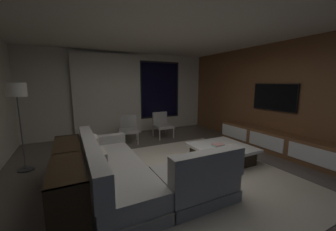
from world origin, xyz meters
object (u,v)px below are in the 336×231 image
(sectional_couch, at_px, (134,173))
(mounted_tv, at_px, (274,97))
(standing_lamp, at_px, (17,96))
(book_stack_on_coffee_table, at_px, (218,145))
(console_table_behind_couch, at_px, (69,174))
(coffee_table, at_px, (222,154))
(accent_chair_by_curtain, at_px, (128,127))
(media_console, at_px, (273,142))
(accent_chair_near_window, at_px, (162,123))

(sectional_couch, relative_size, mounted_tv, 2.13)
(standing_lamp, bearing_deg, book_stack_on_coffee_table, -20.78)
(book_stack_on_coffee_table, distance_m, standing_lamp, 4.07)
(console_table_behind_couch, bearing_deg, coffee_table, 2.56)
(sectional_couch, relative_size, accent_chair_by_curtain, 3.21)
(media_console, distance_m, standing_lamp, 5.66)
(book_stack_on_coffee_table, height_order, standing_lamp, standing_lamp)
(sectional_couch, xyz_separation_m, mounted_tv, (3.81, 0.38, 1.06))
(media_console, distance_m, console_table_behind_couch, 4.54)
(accent_chair_near_window, relative_size, standing_lamp, 0.46)
(coffee_table, relative_size, book_stack_on_coffee_table, 4.43)
(sectional_couch, height_order, console_table_behind_couch, sectional_couch)
(accent_chair_by_curtain, bearing_deg, console_table_behind_couch, -122.04)
(media_console, bearing_deg, coffee_table, 177.15)
(book_stack_on_coffee_table, height_order, media_console, media_console)
(sectional_couch, xyz_separation_m, media_console, (3.63, 0.18, -0.04))
(sectional_couch, xyz_separation_m, accent_chair_by_curtain, (0.65, 2.63, 0.14))
(book_stack_on_coffee_table, bearing_deg, standing_lamp, 159.22)
(coffee_table, height_order, standing_lamp, standing_lamp)
(console_table_behind_couch, bearing_deg, standing_lamp, 116.74)
(accent_chair_by_curtain, height_order, console_table_behind_couch, accent_chair_by_curtain)
(console_table_behind_couch, bearing_deg, sectional_couch, -8.03)
(mounted_tv, height_order, console_table_behind_couch, mounted_tv)
(book_stack_on_coffee_table, distance_m, accent_chair_by_curtain, 2.68)
(book_stack_on_coffee_table, relative_size, media_console, 0.08)
(accent_chair_by_curtain, height_order, standing_lamp, standing_lamp)
(media_console, xyz_separation_m, console_table_behind_couch, (-4.54, -0.05, 0.17))
(coffee_table, xyz_separation_m, mounted_tv, (1.76, 0.12, 1.16))
(accent_chair_by_curtain, distance_m, media_console, 3.86)
(mounted_tv, bearing_deg, accent_chair_near_window, 131.55)
(accent_chair_near_window, xyz_separation_m, console_table_behind_couch, (-2.67, -2.57, -0.01))
(coffee_table, height_order, accent_chair_near_window, accent_chair_near_window)
(mounted_tv, xyz_separation_m, standing_lamp, (-5.50, 1.30, 0.12))
(sectional_couch, relative_size, book_stack_on_coffee_table, 9.55)
(standing_lamp, bearing_deg, accent_chair_by_curtain, 21.98)
(standing_lamp, bearing_deg, mounted_tv, -13.29)
(sectional_couch, relative_size, console_table_behind_couch, 1.19)
(media_console, relative_size, mounted_tv, 2.65)
(accent_chair_by_curtain, xyz_separation_m, standing_lamp, (-2.35, -0.95, 1.03))
(coffee_table, xyz_separation_m, book_stack_on_coffee_table, (-0.08, 0.03, 0.20))
(accent_chair_by_curtain, relative_size, media_console, 0.25)
(mounted_tv, bearing_deg, media_console, -132.43)
(accent_chair_by_curtain, xyz_separation_m, media_console, (2.98, -2.44, -0.18))
(sectional_couch, height_order, accent_chair_near_window, sectional_couch)
(accent_chair_near_window, bearing_deg, standing_lamp, -163.55)
(sectional_couch, distance_m, mounted_tv, 3.97)
(mounted_tv, xyz_separation_m, console_table_behind_couch, (-4.72, -0.25, -0.93))
(book_stack_on_coffee_table, distance_m, console_table_behind_couch, 2.89)
(accent_chair_near_window, height_order, console_table_behind_couch, accent_chair_near_window)
(book_stack_on_coffee_table, xyz_separation_m, media_console, (1.66, -0.11, -0.13))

